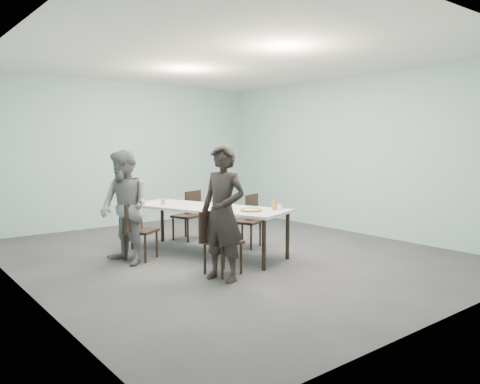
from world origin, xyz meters
TOP-DOWN VIEW (x-y plane):
  - ground at (0.00, 0.00)m, footprint 7.00×7.00m
  - room_shell at (0.00, 0.00)m, footprint 6.02×7.02m
  - table at (-0.28, 0.21)m, footprint 1.74×2.75m
  - chair_near_left at (-0.83, -0.86)m, footprint 0.63×0.46m
  - chair_far_left at (-1.30, 0.51)m, footprint 0.64×0.58m
  - chair_near_right at (0.59, 0.24)m, footprint 0.65×0.55m
  - chair_far_right at (0.13, 1.36)m, footprint 0.65×0.53m
  - diner_near at (-0.91, -1.07)m, footprint 0.59×0.73m
  - diner_far at (-1.53, 0.44)m, footprint 0.74×0.88m
  - pizza at (-0.07, -0.63)m, footprint 0.34×0.34m
  - side_plate at (-0.04, -0.22)m, footprint 0.18×0.18m
  - beer_glass at (0.30, -0.71)m, footprint 0.08×0.08m
  - water_tumbler at (0.34, -0.78)m, footprint 0.08×0.08m
  - tealight at (-0.29, 0.16)m, footprint 0.06×0.06m
  - amber_tumbler at (-0.66, 0.90)m, footprint 0.07×0.07m
  - menu at (-0.80, 1.05)m, footprint 0.36×0.31m

SIDE VIEW (x-z plane):
  - ground at x=0.00m, z-range 0.00..0.00m
  - chair_near_left at x=-0.83m, z-range 0.07..0.94m
  - chair_far_left at x=-1.30m, z-range 0.07..0.94m
  - chair_near_right at x=0.59m, z-range 0.07..0.94m
  - chair_far_right at x=0.13m, z-range 0.07..0.94m
  - table at x=-0.28m, z-range 0.32..1.07m
  - menu at x=-0.80m, z-range 0.75..0.76m
  - side_plate at x=-0.04m, z-range 0.75..0.76m
  - pizza at x=-0.07m, z-range 0.75..0.79m
  - tealight at x=-0.29m, z-range 0.75..0.79m
  - amber_tumbler at x=-0.66m, z-range 0.75..0.83m
  - water_tumbler at x=0.34m, z-range 0.75..0.84m
  - diner_far at x=-1.53m, z-range 0.00..1.64m
  - beer_glass at x=0.30m, z-range 0.75..0.90m
  - diner_near at x=-0.91m, z-range 0.00..1.72m
  - room_shell at x=0.00m, z-range 0.52..3.53m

